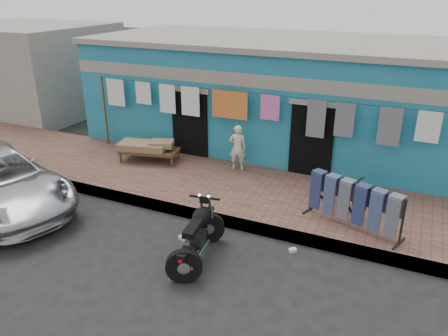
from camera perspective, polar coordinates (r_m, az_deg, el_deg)
ground at (r=8.47m, az=-5.78°, el=-12.04°), size 80.00×80.00×0.00m
sidewalk at (r=10.73m, az=2.23°, el=-3.16°), size 28.00×3.00×0.25m
curb at (r=9.55m, az=-1.13°, el=-6.63°), size 28.00×0.10×0.25m
building at (r=13.78m, az=8.79°, el=9.41°), size 12.20×5.20×3.36m
neighbor_left at (r=19.78m, az=-24.13°, el=11.82°), size 6.00×5.00×3.40m
clothesline at (r=11.33m, az=3.23°, el=7.45°), size 10.06×0.06×2.10m
seated_person at (r=11.51m, az=1.79°, el=2.70°), size 0.51×0.42×1.23m
bicycle at (r=9.92m, az=14.87°, el=-2.32°), size 1.55×1.23×0.97m
motorcycle at (r=8.17m, az=-3.57°, el=-8.69°), size 1.10×1.89×1.11m
charpoy at (r=12.36m, az=-9.70°, el=2.19°), size 2.03×1.53×0.57m
jeans_rack at (r=9.17m, az=16.58°, el=-4.54°), size 2.37×1.73×1.01m
litter_a at (r=9.03m, az=-2.37°, el=-9.21°), size 0.22×0.21×0.08m
litter_b at (r=8.77m, az=8.96°, el=-10.57°), size 0.17×0.17×0.07m
litter_c at (r=9.11m, az=-5.17°, el=-8.95°), size 0.21×0.24×0.08m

